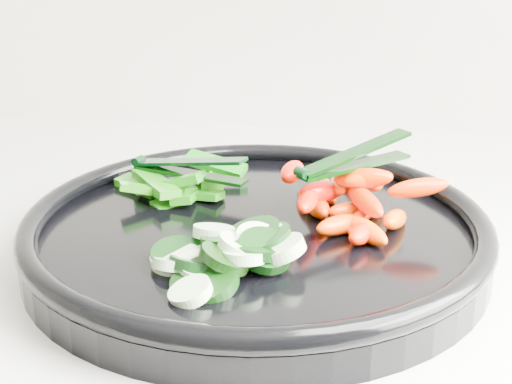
# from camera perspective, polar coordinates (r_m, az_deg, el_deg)

# --- Properties ---
(veggie_tray) EXTENTS (0.48, 0.48, 0.04)m
(veggie_tray) POSITION_cam_1_polar(r_m,az_deg,el_deg) (0.58, -0.00, -3.22)
(veggie_tray) COLOR black
(veggie_tray) RESTS_ON counter
(cucumber_pile) EXTENTS (0.13, 0.12, 0.04)m
(cucumber_pile) POSITION_cam_1_polar(r_m,az_deg,el_deg) (0.51, -2.67, -4.96)
(cucumber_pile) COLOR black
(cucumber_pile) RESTS_ON veggie_tray
(carrot_pile) EXTENTS (0.14, 0.17, 0.06)m
(carrot_pile) POSITION_cam_1_polar(r_m,az_deg,el_deg) (0.59, 7.35, -0.50)
(carrot_pile) COLOR #EA2900
(carrot_pile) RESTS_ON veggie_tray
(pepper_pile) EXTENTS (0.12, 0.11, 0.04)m
(pepper_pile) POSITION_cam_1_polar(r_m,az_deg,el_deg) (0.64, -6.07, 0.51)
(pepper_pile) COLOR #0F6809
(pepper_pile) RESTS_ON veggie_tray
(tong_carrot) EXTENTS (0.09, 0.09, 0.02)m
(tong_carrot) POSITION_cam_1_polar(r_m,az_deg,el_deg) (0.58, 7.70, 2.56)
(tong_carrot) COLOR black
(tong_carrot) RESTS_ON carrot_pile
(tong_pepper) EXTENTS (0.11, 0.05, 0.02)m
(tong_pepper) POSITION_cam_1_polar(r_m,az_deg,el_deg) (0.64, -5.63, 1.98)
(tong_pepper) COLOR black
(tong_pepper) RESTS_ON pepper_pile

